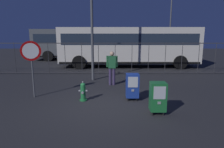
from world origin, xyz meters
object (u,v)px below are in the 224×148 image
bus_far (88,43)px  street_light_near_left (171,22)px  newspaper_box_secondary (133,86)px  bus_near (129,45)px  newspaper_box_primary (159,97)px  pedestrian (113,66)px  stop_sign (32,57)px  fire_hydrant (84,92)px

bus_far → street_light_near_left: bearing=0.7°
newspaper_box_secondary → bus_near: (0.52, 8.18, 1.14)m
newspaper_box_primary → pedestrian: 3.98m
newspaper_box_primary → street_light_near_left: size_ratio=0.16×
newspaper_box_secondary → street_light_near_left: 14.86m
stop_sign → pedestrian: 3.75m
bus_far → street_light_near_left: street_light_near_left is taller
bus_far → stop_sign: bearing=-96.7°
fire_hydrant → newspaper_box_primary: (2.52, -1.28, 0.22)m
newspaper_box_primary → bus_near: (-0.14, 9.54, 1.14)m
bus_near → newspaper_box_secondary: bearing=-93.7°
fire_hydrant → street_light_near_left: (7.09, 13.61, 3.43)m
bus_far → bus_near: bearing=-54.9°
newspaper_box_secondary → bus_near: 8.28m
newspaper_box_primary → bus_far: bearing=105.4°
bus_far → newspaper_box_primary: bearing=-78.4°
fire_hydrant → street_light_near_left: size_ratio=0.12×
fire_hydrant → stop_sign: stop_sign is taller
newspaper_box_primary → newspaper_box_secondary: bearing=115.8°
stop_sign → street_light_near_left: street_light_near_left is taller
newspaper_box_secondary → stop_sign: stop_sign is taller
bus_far → newspaper_box_secondary: bearing=-79.6°
newspaper_box_secondary → pedestrian: size_ratio=0.61×
newspaper_box_primary → bus_far: size_ratio=0.10×
stop_sign → pedestrian: bearing=32.3°
fire_hydrant → bus_far: size_ratio=0.07×
pedestrian → bus_far: (-2.50, 10.52, 0.76)m
newspaper_box_secondary → street_light_near_left: street_light_near_left is taller
pedestrian → street_light_near_left: size_ratio=0.26×
stop_sign → street_light_near_left: (9.12, 13.17, 2.18)m
newspaper_box_secondary → bus_far: size_ratio=0.10×
newspaper_box_secondary → stop_sign: bearing=174.7°
stop_sign → bus_near: size_ratio=0.21×
street_light_near_left → pedestrian: bearing=-118.2°
fire_hydrant → street_light_near_left: 15.72m
bus_far → street_light_near_left: 8.77m
bus_near → bus_far: bearing=128.9°
newspaper_box_primary → newspaper_box_secondary: (-0.66, 1.36, 0.00)m
fire_hydrant → bus_far: bearing=96.2°
fire_hydrant → pedestrian: size_ratio=0.45×
pedestrian → bus_near: bus_near is taller
bus_near → pedestrian: bearing=-102.5°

